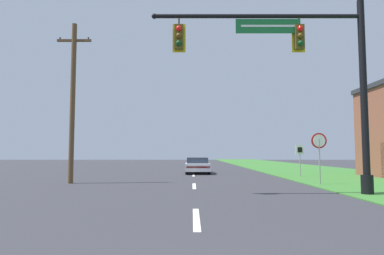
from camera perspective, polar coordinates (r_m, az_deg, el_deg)
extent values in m
cube|color=#38752D|center=(33.92, 18.17, -6.68)|extent=(10.00, 110.00, 0.04)
cube|color=silver|center=(8.33, 0.56, -14.94)|extent=(0.16, 2.80, 0.01)
cube|color=silver|center=(16.26, 0.20, -9.74)|extent=(0.16, 2.80, 0.01)
cube|color=silver|center=(24.24, 0.07, -7.95)|extent=(0.16, 2.80, 0.01)
cube|color=silver|center=(32.23, 0.01, -7.05)|extent=(0.16, 2.80, 0.01)
cube|color=silver|center=(40.22, -0.02, -6.51)|extent=(0.16, 2.80, 0.01)
cylinder|color=black|center=(14.39, 27.00, -8.45)|extent=(0.44, 0.44, 0.70)
cylinder|color=black|center=(14.51, 26.55, 4.79)|extent=(0.26, 0.26, 7.37)
cylinder|color=black|center=(14.06, 10.70, 17.76)|extent=(7.96, 0.16, 0.16)
sphere|color=black|center=(13.91, -6.47, 17.96)|extent=(0.21, 0.21, 0.21)
cube|color=#196B33|center=(14.00, 12.39, 16.16)|extent=(2.48, 0.06, 0.55)
cube|color=white|center=(13.96, 12.42, 16.21)|extent=(2.08, 0.01, 0.08)
cylinder|color=#4C4214|center=(13.78, -2.34, 17.38)|extent=(0.06, 0.06, 0.35)
cube|color=yellow|center=(13.68, -2.33, 14.64)|extent=(0.50, 0.03, 1.11)
cube|color=#4C4214|center=(13.55, -2.35, 14.82)|extent=(0.34, 0.24, 0.95)
sphere|color=red|center=(13.51, -2.37, 16.16)|extent=(0.22, 0.22, 0.22)
sphere|color=#51380F|center=(13.42, -2.37, 15.02)|extent=(0.22, 0.22, 0.22)
sphere|color=#0F3D19|center=(13.33, -2.38, 13.86)|extent=(0.22, 0.22, 0.22)
cylinder|color=#4C4214|center=(14.37, 17.23, 16.64)|extent=(0.06, 0.06, 0.35)
cube|color=yellow|center=(14.27, 17.12, 14.01)|extent=(0.50, 0.03, 1.11)
cube|color=#4C4214|center=(14.15, 17.29, 14.17)|extent=(0.34, 0.24, 0.95)
sphere|color=red|center=(14.12, 17.44, 15.45)|extent=(0.22, 0.22, 0.22)
sphere|color=#51380F|center=(14.03, 17.47, 14.35)|extent=(0.22, 0.22, 0.22)
sphere|color=#0F3D19|center=(13.94, 17.49, 13.24)|extent=(0.22, 0.22, 0.22)
cylinder|color=black|center=(28.22, 2.27, -6.80)|extent=(0.22, 0.64, 0.64)
cylinder|color=black|center=(28.18, -1.01, -6.81)|extent=(0.22, 0.64, 0.64)
cylinder|color=black|center=(25.11, 2.65, -7.11)|extent=(0.22, 0.64, 0.64)
cylinder|color=black|center=(25.07, -1.03, -7.11)|extent=(0.22, 0.64, 0.64)
cube|color=silver|center=(26.63, 0.72, -6.57)|extent=(1.87, 4.54, 0.55)
cube|color=#283342|center=(26.73, 0.71, -5.52)|extent=(1.62, 1.92, 0.42)
cube|color=silver|center=(26.72, 0.71, -5.13)|extent=(1.59, 1.88, 0.06)
cube|color=#B71414|center=(24.40, 0.86, -6.63)|extent=(1.67, 0.08, 0.14)
cylinder|color=gray|center=(17.98, 20.32, -5.33)|extent=(0.07, 0.07, 2.20)
cylinder|color=red|center=(17.99, 20.23, -2.07)|extent=(0.76, 0.04, 0.76)
cylinder|color=white|center=(17.97, 20.26, -2.07)|extent=(0.61, 0.01, 0.61)
cylinder|color=gray|center=(23.49, 17.40, -5.35)|extent=(0.06, 0.06, 2.00)
cube|color=white|center=(23.49, 17.36, -3.57)|extent=(0.55, 0.04, 0.60)
cube|color=black|center=(23.46, 17.38, -3.57)|extent=(0.31, 0.01, 0.34)
cylinder|color=brown|center=(18.98, -19.45, 3.99)|extent=(0.26, 0.26, 8.41)
cube|color=brown|center=(19.72, -19.21, 13.55)|extent=(1.80, 0.12, 0.12)
cylinder|color=#333338|center=(20.01, -21.29, 13.70)|extent=(0.08, 0.08, 0.12)
cylinder|color=#333338|center=(19.53, -17.05, 14.04)|extent=(0.08, 0.08, 0.12)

